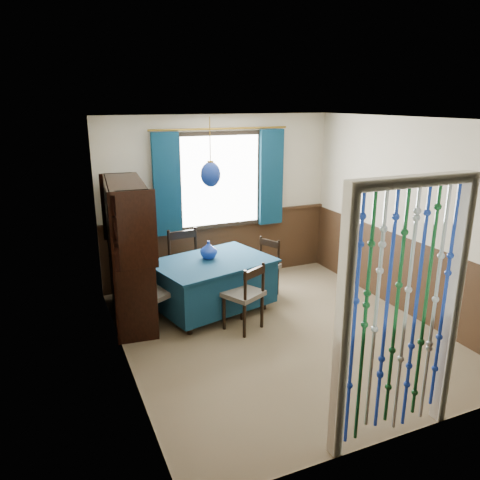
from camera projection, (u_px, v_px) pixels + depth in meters
name	position (u px, v px, depth m)	size (l,w,h in m)	color
floor	(280.00, 333.00, 5.64)	(4.00, 4.00, 0.00)	brown
ceiling	(285.00, 119.00, 4.92)	(4.00, 4.00, 0.00)	silver
wall_back	(219.00, 200.00, 7.04)	(3.60, 3.60, 0.00)	beige
wall_front	(408.00, 299.00, 3.52)	(3.60, 3.60, 0.00)	beige
wall_left	(121.00, 253.00, 4.60)	(4.00, 4.00, 0.00)	beige
wall_right	(407.00, 218.00, 5.96)	(4.00, 4.00, 0.00)	beige
wainscot_back	(220.00, 247.00, 7.24)	(3.60, 3.60, 0.00)	#382415
wainscot_front	(397.00, 385.00, 3.75)	(3.60, 3.60, 0.00)	#382415
wainscot_left	(127.00, 322.00, 4.82)	(4.00, 4.00, 0.00)	#382415
wainscot_right	(400.00, 273.00, 6.17)	(4.00, 4.00, 0.00)	#382415
window	(220.00, 180.00, 6.91)	(1.32, 0.12, 1.42)	black
doorway	(400.00, 320.00, 3.63)	(1.16, 0.12, 2.18)	silver
dining_table	(213.00, 282.00, 6.10)	(1.68, 1.35, 0.71)	#0D2E46
chair_near	(245.00, 295.00, 5.61)	(0.55, 0.54, 0.84)	black
chair_far	(187.00, 263.00, 6.54)	(0.50, 0.48, 0.96)	black
chair_left	(154.00, 293.00, 5.62)	(0.57, 0.57, 0.87)	black
chair_right	(264.00, 266.00, 6.64)	(0.52, 0.53, 0.81)	black
sideboard	(130.00, 273.00, 5.86)	(0.60, 1.40, 1.78)	black
pendant_lamp	(211.00, 174.00, 5.69)	(0.25, 0.25, 0.83)	olive
vase_table	(209.00, 251.00, 6.07)	(0.20, 0.20, 0.21)	navy
bowl_shelf	(137.00, 231.00, 5.41)	(0.20, 0.20, 0.05)	beige
vase_sideboard	(127.00, 237.00, 6.09)	(0.18, 0.18, 0.18)	beige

